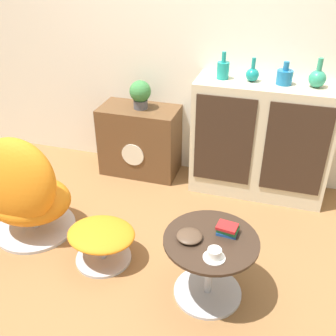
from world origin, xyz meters
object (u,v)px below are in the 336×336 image
object	(u,v)px
coffee_table	(210,262)
vase_inner_right	(285,77)
tv_console	(140,140)
teacup	(214,255)
potted_plant	(140,93)
bowl	(190,236)
book_stack	(227,229)
vase_leftmost	(223,70)
sideboard	(260,140)
egg_chair	(24,192)
vase_rightmost	(317,78)
ottoman	(102,238)
vase_inner_left	(252,74)

from	to	relation	value
coffee_table	vase_inner_right	size ratio (longest dim) A/B	3.23
tv_console	teacup	xyz separation A→B (m)	(0.95, -1.43, 0.15)
potted_plant	bowl	xyz separation A→B (m)	(0.77, -1.31, -0.31)
tv_console	vase_inner_right	size ratio (longest dim) A/B	4.06
book_stack	vase_leftmost	bearing A→B (deg)	102.96
tv_console	vase_inner_right	bearing A→B (deg)	-0.61
tv_console	vase_inner_right	distance (m)	1.37
sideboard	egg_chair	world-z (taller)	sideboard
potted_plant	bowl	size ratio (longest dim) A/B	1.65
tv_console	vase_rightmost	size ratio (longest dim) A/B	3.24
vase_leftmost	vase_rightmost	bearing A→B (deg)	0.00
sideboard	ottoman	distance (m)	1.51
teacup	vase_rightmost	bearing A→B (deg)	72.37
coffee_table	vase_rightmost	xyz separation A→B (m)	(0.49, 1.27, 0.77)
vase_inner_left	vase_rightmost	xyz separation A→B (m)	(0.47, 0.00, 0.01)
vase_leftmost	vase_rightmost	xyz separation A→B (m)	(0.69, 0.00, -0.00)
egg_chair	vase_inner_right	xyz separation A→B (m)	(1.64, 1.08, 0.65)
vase_leftmost	potted_plant	size ratio (longest dim) A/B	0.85
sideboard	bowl	bearing A→B (deg)	-101.80
coffee_table	bowl	distance (m)	0.23
tv_console	vase_rightmost	bearing A→B (deg)	-0.51
coffee_table	bowl	size ratio (longest dim) A/B	3.69
vase_inner_right	book_stack	distance (m)	1.33
egg_chair	sideboard	bearing A→B (deg)	35.32
vase_inner_right	bowl	xyz separation A→B (m)	(-0.38, -1.30, -0.57)
vase_inner_left	potted_plant	xyz separation A→B (m)	(-0.92, 0.01, -0.25)
ottoman	sideboard	bearing A→B (deg)	52.73
potted_plant	vase_inner_left	bearing A→B (deg)	-0.80
egg_chair	vase_inner_left	distance (m)	1.89
egg_chair	vase_leftmost	xyz separation A→B (m)	(1.18, 1.08, 0.66)
ottoman	vase_rightmost	xyz separation A→B (m)	(1.24, 1.18, 0.84)
vase_inner_right	teacup	world-z (taller)	vase_inner_right
teacup	egg_chair	bearing A→B (deg)	166.85
vase_inner_left	book_stack	bearing A→B (deg)	-87.65
vase_inner_right	vase_leftmost	bearing A→B (deg)	180.00
tv_console	potted_plant	size ratio (longest dim) A/B	2.82
teacup	vase_inner_right	bearing A→B (deg)	81.16
vase_inner_right	teacup	xyz separation A→B (m)	(-0.22, -1.41, -0.56)
vase_inner_left	tv_console	bearing A→B (deg)	179.24
potted_plant	tv_console	bearing A→B (deg)	-178.56
ottoman	coffee_table	bearing A→B (deg)	-6.75
vase_leftmost	teacup	bearing A→B (deg)	-80.32
vase_leftmost	tv_console	bearing A→B (deg)	179.00
ottoman	vase_inner_right	distance (m)	1.76
vase_leftmost	vase_inner_left	distance (m)	0.23
vase_leftmost	bowl	distance (m)	1.43
vase_inner_right	vase_rightmost	xyz separation A→B (m)	(0.23, 0.00, 0.01)
vase_rightmost	teacup	world-z (taller)	vase_rightmost
teacup	book_stack	size ratio (longest dim) A/B	0.93
coffee_table	vase_rightmost	bearing A→B (deg)	68.74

